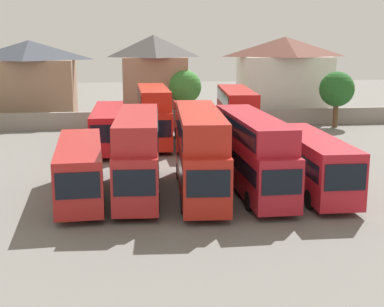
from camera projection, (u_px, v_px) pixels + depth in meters
The scene contains 16 objects.
ground at pixel (172, 141), 50.58m from camera, with size 140.00×140.00×0.00m, color slate.
depot_boundary_wall at pixel (165, 119), 58.03m from camera, with size 56.00×0.50×1.80m, color gray.
bus_1 at pixel (80, 167), 31.89m from camera, with size 3.06×10.61×3.36m.
bus_2 at pixel (138, 150), 32.56m from camera, with size 3.11×11.16×4.94m.
bus_3 at pixel (199, 148), 32.72m from camera, with size 3.30×12.09×5.12m.
bus_4 at pixel (252, 149), 33.36m from camera, with size 2.64×12.07×4.74m.
bus_5 at pixel (312, 161), 33.32m from camera, with size 2.80×10.83×3.50m.
bus_6 at pixel (108, 125), 47.00m from camera, with size 2.76×12.03×3.42m.
bus_7 at pixel (154, 113), 48.16m from camera, with size 2.60×10.35×5.12m.
bus_8 at pixel (195, 124), 47.96m from camera, with size 2.84×10.90×3.45m.
bus_9 at pixel (237, 113), 48.53m from camera, with size 3.51×11.49×4.93m.
house_terrace_left at pixel (31, 80), 61.68m from camera, with size 10.25×7.10×9.17m.
house_terrace_centre at pixel (154, 77), 62.27m from camera, with size 7.54×6.40×9.77m.
house_terrace_right at pixel (284, 77), 64.59m from camera, with size 10.77×6.88×9.58m.
tree_left_of_lot at pixel (337, 89), 57.71m from camera, with size 3.73×3.73×5.95m.
tree_right_of_lot at pixel (185, 87), 60.10m from camera, with size 3.68×3.68×5.95m.
Camera 1 is at (-4.43, -31.57, 9.35)m, focal length 50.71 mm.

